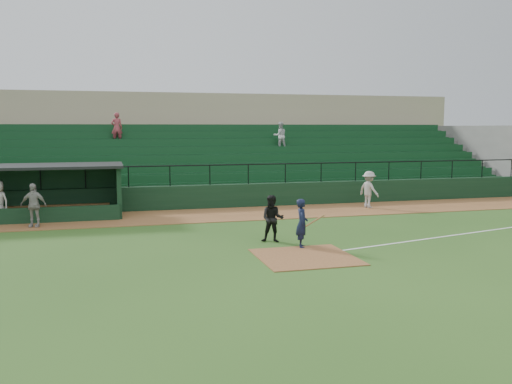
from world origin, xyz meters
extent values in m
plane|color=#2B511A|center=(0.00, 0.00, 0.00)|extent=(90.00, 90.00, 0.00)
cube|color=brown|center=(0.00, 8.00, 0.01)|extent=(40.00, 4.00, 0.03)
cube|color=brown|center=(0.00, -1.00, 0.01)|extent=(3.00, 3.00, 0.03)
cube|color=white|center=(8.00, 1.20, 0.01)|extent=(17.49, 4.44, 0.01)
cube|color=black|center=(0.00, 10.20, 0.60)|extent=(36.00, 0.35, 1.20)
cylinder|color=black|center=(0.00, 10.20, 2.20)|extent=(36.00, 0.06, 0.06)
cube|color=slate|center=(0.00, 15.10, 1.80)|extent=(36.00, 9.00, 3.60)
cube|color=#103C1C|center=(0.00, 14.60, 2.25)|extent=(34.56, 8.00, 4.05)
cube|color=slate|center=(18.00, 15.15, 2.10)|extent=(0.35, 9.50, 4.20)
cube|color=tan|center=(0.00, 21.60, 3.20)|extent=(38.00, 3.00, 6.40)
cube|color=slate|center=(0.00, 19.60, 3.70)|extent=(36.00, 2.00, 0.20)
imported|color=silver|center=(4.52, 15.90, 3.56)|extent=(0.83, 0.65, 1.72)
imported|color=#9D3941|center=(-5.36, 16.90, 4.06)|extent=(0.66, 0.44, 1.82)
cube|color=black|center=(-9.75, 10.40, 1.15)|extent=(8.50, 0.20, 2.30)
cube|color=black|center=(-5.50, 9.10, 1.15)|extent=(0.20, 2.60, 2.30)
cube|color=black|center=(-9.75, 9.10, 2.36)|extent=(8.90, 3.20, 0.12)
cube|color=olive|center=(-9.75, 10.00, 0.25)|extent=(7.65, 0.40, 0.50)
cube|color=black|center=(-9.75, 7.75, 0.35)|extent=(8.50, 0.12, 0.70)
imported|color=black|center=(0.36, 0.37, 0.84)|extent=(0.55, 0.70, 1.68)
cylinder|color=olive|center=(0.76, 0.17, 0.95)|extent=(0.79, 0.34, 0.35)
imported|color=black|center=(-0.34, 1.50, 0.84)|extent=(1.00, 0.90, 1.69)
imported|color=#ABA4A0|center=(6.80, 8.17, 0.96)|extent=(1.05, 1.36, 1.86)
imported|color=#9A9590|center=(-8.94, 6.82, 0.93)|extent=(1.13, 0.69, 1.80)
camera|label=1|loc=(-5.96, -16.99, 4.09)|focal=38.55mm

